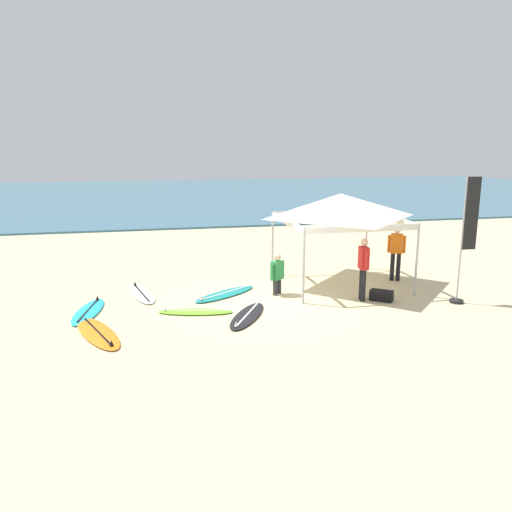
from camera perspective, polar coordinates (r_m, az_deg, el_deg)
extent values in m
plane|color=beige|center=(13.72, 2.61, -5.14)|extent=(80.00, 80.00, 0.00)
cube|color=#386B84|center=(43.55, -8.05, 6.88)|extent=(80.00, 36.00, 0.10)
cylinder|color=#B7B7BC|center=(13.31, 5.40, -1.14)|extent=(0.07, 0.07, 2.05)
cylinder|color=#B7B7BC|center=(14.64, 17.70, -0.44)|extent=(0.07, 0.07, 2.05)
cylinder|color=#B7B7BC|center=(16.39, 1.88, 1.47)|extent=(0.07, 0.07, 2.05)
cylinder|color=#B7B7BC|center=(17.49, 12.35, 1.88)|extent=(0.07, 0.07, 2.05)
cube|color=white|center=(13.72, 12.02, 3.03)|extent=(3.28, 0.03, 0.18)
cube|color=white|center=(16.72, 7.37, 4.84)|extent=(3.28, 0.03, 0.18)
cube|color=white|center=(14.67, 3.51, 3.87)|extent=(0.03, 3.28, 0.18)
cube|color=white|center=(15.89, 14.97, 4.13)|extent=(0.03, 3.28, 0.18)
pyramid|color=white|center=(15.15, 9.53, 5.67)|extent=(3.40, 3.40, 0.70)
ellipsoid|color=white|center=(14.61, -12.80, -4.20)|extent=(1.00, 2.14, 0.07)
cube|color=black|center=(14.60, -12.81, -4.05)|extent=(0.43, 1.73, 0.01)
cone|color=black|center=(15.39, -13.52, -3.03)|extent=(0.09, 0.09, 0.12)
ellipsoid|color=#7AD12D|center=(12.86, -6.85, -6.27)|extent=(1.94, 0.90, 0.07)
cube|color=white|center=(12.84, -6.85, -6.11)|extent=(1.56, 0.39, 0.01)
cone|color=white|center=(12.94, -10.26, -5.81)|extent=(0.09, 0.09, 0.12)
ellipsoid|color=orange|center=(11.93, -17.47, -8.27)|extent=(1.46, 2.47, 0.07)
cube|color=black|center=(11.92, -17.48, -8.10)|extent=(0.77, 1.92, 0.01)
cone|color=black|center=(11.01, -16.03, -9.40)|extent=(0.09, 0.09, 0.12)
ellipsoid|color=black|center=(12.48, -0.98, -6.75)|extent=(1.52, 2.15, 0.07)
cube|color=white|center=(12.47, -0.99, -6.59)|extent=(0.90, 1.61, 0.01)
cone|color=white|center=(11.67, -2.24, -7.66)|extent=(0.09, 0.09, 0.12)
ellipsoid|color=#19847F|center=(14.29, -3.48, -4.28)|extent=(2.14, 1.77, 0.07)
cube|color=white|center=(14.28, -3.48, -4.14)|extent=(1.55, 1.12, 0.01)
cone|color=white|center=(13.67, -6.19, -4.69)|extent=(0.09, 0.09, 0.12)
ellipsoid|color=#23B2CC|center=(13.47, -18.43, -5.95)|extent=(0.95, 2.19, 0.07)
cube|color=black|center=(13.46, -18.44, -5.80)|extent=(0.37, 1.78, 0.01)
cone|color=black|center=(14.24, -17.50, -4.50)|extent=(0.09, 0.09, 0.12)
cylinder|color=black|center=(13.91, 12.03, -3.27)|extent=(0.13, 0.13, 0.88)
cylinder|color=black|center=(14.08, 11.83, -3.07)|extent=(0.13, 0.13, 0.88)
cube|color=red|center=(13.82, 12.07, -0.21)|extent=(0.27, 0.39, 0.60)
sphere|color=beige|center=(13.73, 12.15, 1.52)|extent=(0.21, 0.21, 0.21)
cylinder|color=red|center=(13.60, 12.33, -0.50)|extent=(0.09, 0.09, 0.54)
cylinder|color=red|center=(14.04, 11.81, -0.08)|extent=(0.09, 0.09, 0.54)
cylinder|color=black|center=(16.25, 15.78, -1.20)|extent=(0.13, 0.13, 0.88)
cylinder|color=black|center=(16.25, 15.15, -1.17)|extent=(0.13, 0.13, 0.88)
cube|color=orange|center=(16.10, 15.61, 1.38)|extent=(0.42, 0.36, 0.60)
sphere|color=beige|center=(16.03, 15.70, 2.87)|extent=(0.21, 0.21, 0.21)
cylinder|color=orange|center=(16.11, 16.43, 1.26)|extent=(0.09, 0.09, 0.54)
cylinder|color=orange|center=(16.11, 14.79, 1.35)|extent=(0.09, 0.09, 0.54)
cylinder|color=#2D2D33|center=(14.20, 2.18, -3.57)|extent=(0.13, 0.13, 0.45)
cylinder|color=#2D2D33|center=(14.34, 2.62, -3.42)|extent=(0.13, 0.13, 0.45)
cube|color=#2D8C47|center=(14.15, 2.42, -1.60)|extent=(0.42, 0.39, 0.52)
sphere|color=beige|center=(14.06, 2.43, -0.08)|extent=(0.21, 0.21, 0.21)
cylinder|color=#2D8C47|center=(13.98, 1.84, -1.86)|extent=(0.09, 0.09, 0.47)
cylinder|color=#2D8C47|center=(14.33, 2.98, -1.51)|extent=(0.09, 0.09, 0.47)
cylinder|color=#99999E|center=(14.24, 22.23, 1.64)|extent=(0.04, 0.04, 3.40)
cube|color=black|center=(14.26, 23.19, 4.43)|extent=(0.40, 0.02, 1.90)
cylinder|color=black|center=(14.61, 21.70, -4.76)|extent=(0.36, 0.36, 0.08)
cube|color=black|center=(14.15, 13.99, -4.36)|extent=(0.67, 0.63, 0.28)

